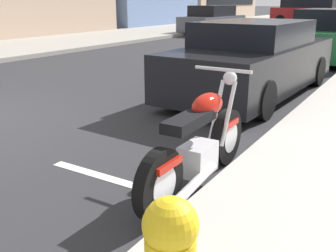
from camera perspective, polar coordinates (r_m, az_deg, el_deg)
The scene contains 7 objects.
sidewalk_far_curb at distance 19.62m, azimuth -9.17°, elevation 12.69°, with size 120.00×5.00×0.14m, color gray.
parking_stall_stripe at distance 3.93m, azimuth -4.79°, elevation -8.73°, with size 0.12×2.20×0.01m, color silver.
parked_motorcycle at distance 3.79m, azimuth 4.61°, elevation -2.88°, with size 2.01×0.62×1.11m.
parked_car_far_down_curb at distance 7.77m, azimuth 12.51°, elevation 9.37°, with size 4.76×1.98×1.41m.
parked_car_behind_motorcycle at distance 13.04m, azimuth 22.86°, elevation 11.93°, with size 4.25×2.12×1.53m.
crossing_truck at distance 31.31m, azimuth 19.86°, elevation 15.49°, with size 2.42×5.17×1.96m.
car_opposite_curb at distance 22.53m, azimuth 6.51°, elevation 15.09°, with size 4.72×2.06×1.51m.
Camera 1 is at (-2.81, -5.89, 1.76)m, focal length 41.73 mm.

